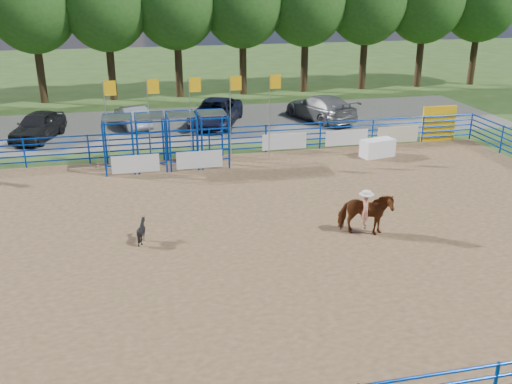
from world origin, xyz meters
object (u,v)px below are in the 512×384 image
Objects in this scene: car_b at (133,117)px; car_d at (320,108)px; calf at (142,231)px; car_c at (215,112)px; horse_and_rider at (365,212)px; announcer_table at (377,148)px; car_a at (38,126)px.

car_d reaches higher than car_b.
car_c is (5.10, 16.09, 0.37)m from calf.
horse_and_rider is 17.44m from car_c.
calf is at bearing -148.03° from announcer_table.
car_a is (-13.11, 16.15, -0.10)m from horse_and_rider.
announcer_table is at bearing 74.51° from car_d.
car_c is at bearing 99.05° from horse_and_rider.
car_a is 0.81× the size of car_d.
calf is 16.89m from car_c.
calf is 16.63m from car_b.
horse_and_rider is 0.40× the size of car_c.
announcer_table is at bearing -92.03° from calf.
car_c is at bearing 130.00° from announcer_table.
car_a is 1.12× the size of car_b.
car_b is 0.72× the size of car_c.
car_a is (-17.48, 7.40, 0.32)m from announcer_table.
horse_and_rider reaches higher than car_a.
calf is at bearing -53.17° from car_a.
car_a is at bearing 157.05° from announcer_table.
car_c is at bearing -19.80° from car_d.
announcer_table is 0.30× the size of car_d.
car_c reaches higher than car_b.
car_b is at bearing -34.11° from calf.
announcer_table is at bearing -28.82° from car_c.
car_b is (-7.81, 17.76, -0.21)m from horse_and_rider.
car_b reaches higher than announcer_table.
calf is at bearing 171.79° from horse_and_rider.
car_a reaches higher than calf.
calf is at bearing -86.40° from car_c.
horse_and_rider is 19.40m from car_b.
announcer_table is 18.99m from car_a.
car_c is 1.01× the size of car_d.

